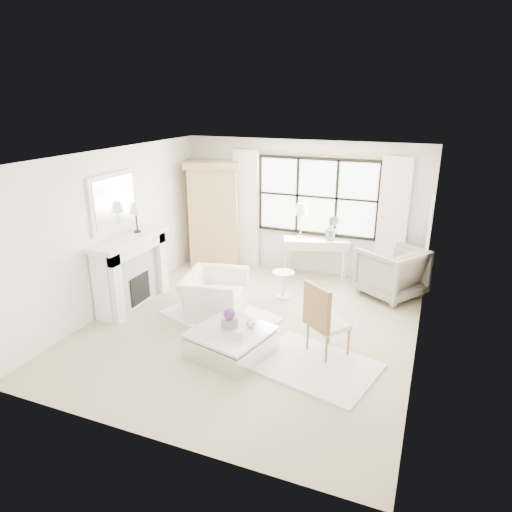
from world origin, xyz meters
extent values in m
plane|color=tan|center=(0.00, 0.00, 0.00)|extent=(5.50, 5.50, 0.00)
plane|color=white|center=(0.00, 0.00, 2.70)|extent=(5.50, 5.50, 0.00)
plane|color=silver|center=(0.00, 2.75, 1.35)|extent=(5.00, 0.00, 5.00)
plane|color=white|center=(0.00, -2.75, 1.35)|extent=(5.00, 0.00, 5.00)
plane|color=white|center=(-2.50, 0.00, 1.35)|extent=(0.00, 5.50, 5.50)
plane|color=beige|center=(2.50, 0.00, 1.35)|extent=(0.00, 5.50, 5.50)
cube|color=white|center=(0.30, 2.73, 1.60)|extent=(2.40, 0.02, 1.50)
cylinder|color=#C19143|center=(0.30, 2.67, 2.47)|extent=(3.30, 0.04, 0.04)
cube|color=white|center=(-1.20, 2.65, 1.24)|extent=(0.55, 0.10, 2.47)
cube|color=white|center=(1.80, 2.65, 1.24)|extent=(0.55, 0.10, 2.47)
cube|color=white|center=(-2.29, 0.00, 0.59)|extent=(0.34, 1.50, 1.18)
cube|color=silver|center=(-2.12, 0.00, 0.53)|extent=(0.03, 1.22, 0.97)
cube|color=black|center=(-2.11, 0.00, 0.32)|extent=(0.06, 0.52, 0.50)
cube|color=white|center=(-2.25, 0.00, 1.22)|extent=(0.58, 1.66, 0.08)
cube|color=silver|center=(-2.47, 0.00, 1.84)|extent=(0.05, 1.15, 0.95)
cube|color=silver|center=(-2.44, 0.00, 1.84)|extent=(0.02, 1.00, 0.80)
cube|color=white|center=(2.47, 1.70, 1.55)|extent=(0.04, 0.62, 0.82)
cube|color=beige|center=(2.45, 1.70, 1.55)|extent=(0.01, 0.52, 0.72)
cylinder|color=black|center=(-2.24, 0.26, 1.27)|extent=(0.12, 0.12, 0.03)
cylinder|color=black|center=(-2.24, 0.26, 1.44)|extent=(0.03, 0.03, 0.30)
cone|color=beige|center=(-2.24, 0.26, 1.68)|extent=(0.22, 0.22, 0.18)
cube|color=tan|center=(-1.83, 2.39, 1.05)|extent=(1.15, 0.91, 2.10)
cube|color=tan|center=(-1.83, 2.39, 2.17)|extent=(1.29, 1.05, 0.14)
cube|color=silver|center=(0.39, 2.49, 0.68)|extent=(1.31, 0.77, 0.14)
cube|color=silver|center=(0.39, 2.49, 0.77)|extent=(1.38, 0.83, 0.06)
cylinder|color=#BC9441|center=(0.05, 2.50, 0.82)|extent=(0.14, 0.14, 0.03)
cylinder|color=#BC9441|center=(0.05, 2.50, 1.06)|extent=(0.02, 0.02, 0.46)
cone|color=beige|center=(0.05, 2.50, 1.38)|extent=(0.28, 0.28, 0.22)
imported|color=#58744D|center=(0.69, 2.51, 1.06)|extent=(0.29, 0.24, 0.51)
cylinder|color=silver|center=(0.12, 1.25, 0.01)|extent=(0.26, 0.26, 0.03)
cylinder|color=silver|center=(0.12, 1.25, 0.25)|extent=(0.06, 0.06, 0.44)
cylinder|color=silver|center=(0.12, 1.25, 0.49)|extent=(0.40, 0.40, 0.03)
cube|color=white|center=(-0.61, 0.14, 0.02)|extent=(2.08, 1.78, 0.03)
cube|color=white|center=(1.25, -0.75, 0.01)|extent=(1.84, 1.55, 0.03)
imported|color=white|center=(-0.75, 0.19, 0.35)|extent=(1.11, 1.23, 0.71)
imported|color=gray|center=(1.91, 2.09, 0.46)|extent=(1.40, 1.39, 0.93)
cube|color=silver|center=(1.33, -0.33, 0.46)|extent=(0.66, 0.66, 0.07)
cube|color=olive|center=(1.19, -0.52, 0.78)|extent=(0.41, 0.33, 0.60)
cube|color=silver|center=(0.06, -0.87, 0.16)|extent=(1.21, 1.21, 0.32)
cube|color=silver|center=(0.06, -0.87, 0.36)|extent=(1.21, 1.21, 0.04)
cube|color=gray|center=(0.00, -0.78, 0.44)|extent=(0.22, 0.22, 0.13)
sphere|color=#592F76|center=(0.00, -0.78, 0.59)|extent=(0.17, 0.17, 0.17)
cylinder|color=#EDE7CF|center=(0.26, -1.04, 0.44)|extent=(0.09, 0.09, 0.12)
imported|color=silver|center=(0.28, -0.66, 0.45)|extent=(0.17, 0.17, 0.14)
camera|label=1|loc=(2.51, -6.03, 3.50)|focal=32.00mm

